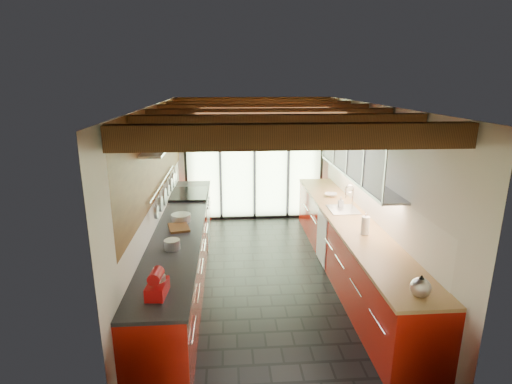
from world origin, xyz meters
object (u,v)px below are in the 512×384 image
bowl (331,195)px  kettle (421,286)px  stand_mixer (157,284)px  paper_towel (365,226)px  soap_bottle (341,202)px

bowl → kettle: bearing=-90.0°
stand_mixer → kettle: stand_mixer is taller
stand_mixer → kettle: (2.54, -0.20, -0.01)m
kettle → paper_towel: paper_towel is taller
kettle → paper_towel: (-0.00, 1.60, 0.02)m
bowl → paper_towel: bearing=-90.0°
kettle → bowl: kettle is taller
paper_towel → bowl: size_ratio=1.35×
soap_bottle → bowl: size_ratio=0.81×
paper_towel → soap_bottle: 1.19m
stand_mixer → bowl: bearing=51.8°
stand_mixer → bowl: 4.11m
kettle → bowl: size_ratio=1.11×
paper_towel → bowl: bearing=90.0°
stand_mixer → paper_towel: 2.90m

